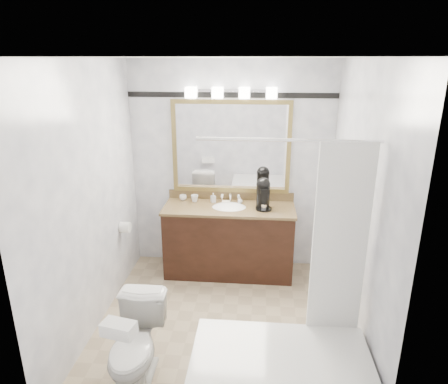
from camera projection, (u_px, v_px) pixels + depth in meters
The scene contains 15 objects.
room at pixel (221, 205), 3.56m from camera, with size 2.42×2.62×2.52m.
vanity at pixel (229, 239), 4.78m from camera, with size 1.53×0.58×0.97m.
mirror at pixel (231, 147), 4.69m from camera, with size 1.40×0.04×1.10m.
vanity_light_bar at pixel (231, 92), 4.44m from camera, with size 1.02×0.14×0.12m.
accent_stripe at pixel (231, 95), 4.51m from camera, with size 2.40×0.01×0.06m, color black.
bathtub at pixel (283, 371), 2.97m from camera, with size 1.30×0.75×1.96m.
tp_roll at pixel (125, 227), 4.46m from camera, with size 0.12×0.12×0.11m, color white.
toilet at pixel (136, 347), 3.12m from camera, with size 0.39×0.68×0.70m, color white.
tissue_box at pixel (119, 329), 2.71m from camera, with size 0.23×0.13×0.09m, color white.
coffee_maker at pixel (263, 193), 4.56m from camera, with size 0.19×0.23×0.36m.
cup_left at pixel (183, 198), 4.86m from camera, with size 0.08×0.08×0.07m, color white.
cup_right at pixel (195, 198), 4.81m from camera, with size 0.09×0.09×0.08m, color white.
soap_bottle_a at pixel (213, 198), 4.78m from camera, with size 0.05×0.05×0.12m, color white.
soap_bottle_b at pixel (240, 200), 4.75m from camera, with size 0.06×0.06×0.07m, color white.
soap_bar at pixel (226, 202), 4.76m from camera, with size 0.09×0.06×0.03m, color beige.
Camera 1 is at (0.33, -3.32, 2.49)m, focal length 32.00 mm.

